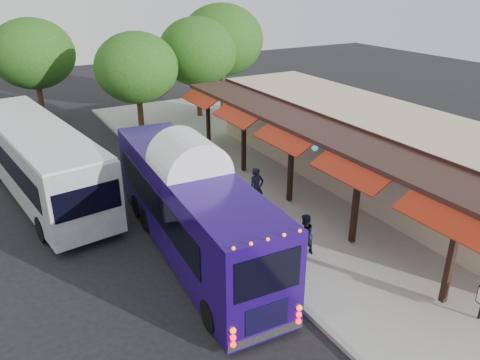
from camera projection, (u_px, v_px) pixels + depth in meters
ground at (265, 276)px, 15.65m from camera, size 90.00×90.00×0.00m
sidewalk at (311, 197)px, 21.08m from camera, size 10.00×40.00×0.15m
curb at (213, 223)px, 18.84m from camera, size 0.20×40.00×0.16m
station_shelter at (371, 148)px, 21.90m from camera, size 8.15×20.00×3.60m
coach_bus at (191, 204)px, 16.37m from camera, size 2.89×11.09×3.51m
city_bus at (38, 157)px, 20.81m from camera, size 4.31×12.52×3.30m
ped_a at (257, 188)px, 19.64m from camera, size 0.67×0.46×1.78m
ped_b at (304, 235)px, 16.27m from camera, size 0.82×0.67×1.57m
ped_c at (224, 171)px, 21.33m from camera, size 1.10×0.98×1.79m
ped_d at (187, 149)px, 24.28m from camera, size 1.17×0.78×1.68m
tree_left at (137, 68)px, 27.82m from camera, size 4.97×4.97×6.36m
tree_mid at (198, 52)px, 31.58m from camera, size 5.37×5.37×6.88m
tree_right at (222, 40)px, 33.36m from camera, size 5.94×5.94×7.60m
tree_far at (33, 54)px, 30.57m from camera, size 5.38×5.38×6.88m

